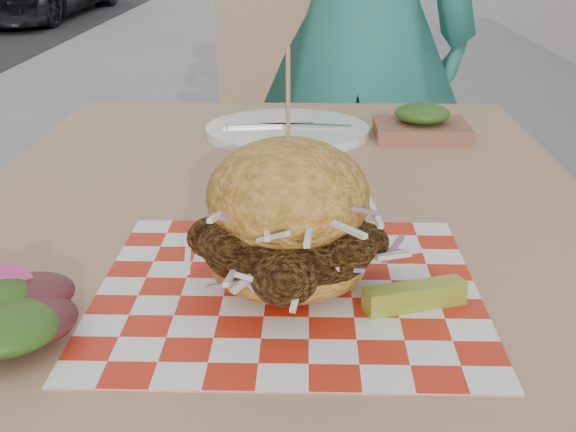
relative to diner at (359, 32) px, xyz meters
The scene contains 8 objects.
diner is the anchor object (origin of this frame).
patio_table 1.11m from the diner, 98.30° to the right, with size 0.80×1.20×0.75m.
patio_chair 0.31m from the diner, 152.51° to the right, with size 0.53×0.54×0.95m.
paper_liner 1.34m from the diner, 96.11° to the right, with size 0.36×0.36×0.00m, color red.
sandwich 1.34m from the diner, 96.11° to the right, with size 0.20×0.20×0.23m.
pickle_spear 1.37m from the diner, 91.13° to the right, with size 0.10×0.02×0.02m, color #9EA02E.
place_setting 0.76m from the diner, 102.16° to the right, with size 0.27×0.27×0.02m.
kraft_tray 0.75m from the diner, 85.45° to the right, with size 0.15×0.12×0.06m.
Camera 1 is at (-0.15, -1.01, 1.08)m, focal length 50.00 mm.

